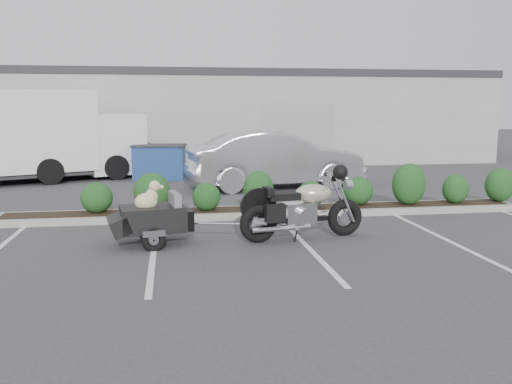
{
  "coord_description": "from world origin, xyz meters",
  "views": [
    {
      "loc": [
        -1.16,
        -9.83,
        2.48
      ],
      "look_at": [
        0.53,
        0.92,
        0.75
      ],
      "focal_mm": 38.0,
      "sensor_mm": 36.0,
      "label": 1
    }
  ],
  "objects": [
    {
      "name": "motorcycle",
      "position": [
        1.26,
        -0.14,
        0.57
      ],
      "size": [
        2.48,
        0.99,
        1.43
      ],
      "rotation": [
        0.0,
        0.0,
        0.17
      ],
      "color": "black",
      "rests_on": "ground"
    },
    {
      "name": "dumpster",
      "position": [
        -1.56,
        9.05,
        0.6
      ],
      "size": [
        1.93,
        1.44,
        1.18
      ],
      "rotation": [
        0.0,
        0.0,
        -0.13
      ],
      "color": "navy",
      "rests_on": "ground"
    },
    {
      "name": "building",
      "position": [
        0.0,
        17.0,
        2.0
      ],
      "size": [
        26.0,
        10.0,
        4.0
      ],
      "primitive_type": "cube",
      "color": "#9EA099",
      "rests_on": "ground"
    },
    {
      "name": "planter_kerb",
      "position": [
        1.0,
        2.2,
        0.07
      ],
      "size": [
        12.0,
        1.0,
        0.15
      ],
      "primitive_type": "cube",
      "color": "#9E9E93",
      "rests_on": "ground"
    },
    {
      "name": "pet_trailer",
      "position": [
        -1.53,
        -0.12,
        0.5
      ],
      "size": [
        2.01,
        1.14,
        1.18
      ],
      "rotation": [
        0.0,
        0.0,
        0.17
      ],
      "color": "black",
      "rests_on": "ground"
    },
    {
      "name": "delivery_truck",
      "position": [
        -5.26,
        9.14,
        1.44
      ],
      "size": [
        6.84,
        4.48,
        3.0
      ],
      "rotation": [
        0.0,
        0.0,
        0.41
      ],
      "color": "white",
      "rests_on": "ground"
    },
    {
      "name": "sedan",
      "position": [
        1.98,
        6.33,
        0.87
      ],
      "size": [
        5.52,
        2.59,
        1.75
      ],
      "primitive_type": "imported",
      "rotation": [
        0.0,
        0.0,
        1.71
      ],
      "color": "silver",
      "rests_on": "ground"
    },
    {
      "name": "ground",
      "position": [
        0.0,
        0.0,
        0.0
      ],
      "size": [
        90.0,
        90.0,
        0.0
      ],
      "primitive_type": "plane",
      "color": "#38383A",
      "rests_on": "ground"
    }
  ]
}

